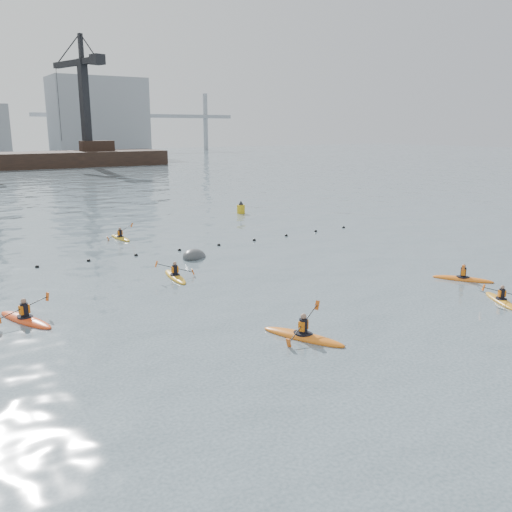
% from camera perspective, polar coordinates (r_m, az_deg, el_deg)
% --- Properties ---
extents(ground, '(400.00, 400.00, 0.00)m').
position_cam_1_polar(ground, '(19.05, 18.91, -12.41)').
color(ground, '#3B4C56').
rests_on(ground, ground).
extents(float_line, '(33.24, 0.73, 0.24)m').
position_cam_1_polar(float_line, '(36.39, -10.37, 0.40)').
color(float_line, black).
rests_on(float_line, ground).
extents(kayaker_0, '(2.33, 3.58, 1.36)m').
position_cam_1_polar(kayaker_0, '(21.54, 4.98, -8.33)').
color(kayaker_0, orange).
rests_on(kayaker_0, ground).
extents(kayaker_1, '(1.93, 2.80, 0.99)m').
position_cam_1_polar(kayaker_1, '(28.25, 24.40, -4.25)').
color(kayaker_1, orange).
rests_on(kayaker_1, ground).
extents(kayaker_2, '(2.27, 3.57, 1.14)m').
position_cam_1_polar(kayaker_2, '(25.27, -23.12, -6.08)').
color(kayaker_2, '#F14516').
rests_on(kayaker_2, ground).
extents(kayaker_3, '(2.22, 3.28, 1.18)m').
position_cam_1_polar(kayaker_3, '(30.15, -8.51, -2.09)').
color(kayaker_3, gold).
rests_on(kayaker_3, ground).
extents(kayaker_4, '(2.31, 2.97, 1.20)m').
position_cam_1_polar(kayaker_4, '(31.44, 20.94, -2.21)').
color(kayaker_4, orange).
rests_on(kayaker_4, ground).
extents(kayaker_5, '(2.10, 3.05, 1.19)m').
position_cam_1_polar(kayaker_5, '(41.58, -14.09, 1.91)').
color(kayaker_5, gold).
rests_on(kayaker_5, ground).
extents(mooring_buoy, '(2.67, 2.53, 1.54)m').
position_cam_1_polar(mooring_buoy, '(34.75, -6.50, -0.13)').
color(mooring_buoy, '#3A3C3E').
rests_on(mooring_buoy, ground).
extents(nav_buoy, '(0.76, 0.76, 1.39)m').
position_cam_1_polar(nav_buoy, '(52.35, -1.60, 4.97)').
color(nav_buoy, gold).
rests_on(nav_buoy, ground).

